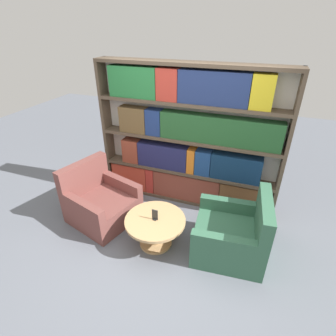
{
  "coord_description": "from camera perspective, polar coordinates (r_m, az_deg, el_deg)",
  "views": [
    {
      "loc": [
        1.02,
        -2.39,
        2.8
      ],
      "look_at": [
        -0.09,
        0.64,
        0.97
      ],
      "focal_mm": 28.0,
      "sensor_mm": 36.0,
      "label": 1
    }
  ],
  "objects": [
    {
      "name": "ground_plane",
      "position": [
        3.82,
        -2.15,
        -17.6
      ],
      "size": [
        14.0,
        14.0,
        0.0
      ],
      "primitive_type": "plane",
      "color": "slate"
    },
    {
      "name": "armchair_left",
      "position": [
        4.29,
        -14.47,
        -7.28
      ],
      "size": [
        1.12,
        1.1,
        0.91
      ],
      "rotation": [
        0.0,
        0.0,
        1.29
      ],
      "color": "brown",
      "rests_on": "ground_plane"
    },
    {
      "name": "coffee_table",
      "position": [
        3.71,
        -2.78,
        -12.55
      ],
      "size": [
        0.83,
        0.83,
        0.44
      ],
      "color": "tan",
      "rests_on": "ground_plane"
    },
    {
      "name": "armchair_right",
      "position": [
        3.72,
        13.97,
        -13.96
      ],
      "size": [
        0.98,
        0.96,
        0.91
      ],
      "rotation": [
        0.0,
        0.0,
        -1.48
      ],
      "color": "#336047",
      "rests_on": "ground_plane"
    },
    {
      "name": "table_sign",
      "position": [
        3.58,
        -2.86,
        -10.26
      ],
      "size": [
        0.08,
        0.06,
        0.16
      ],
      "color": "black",
      "rests_on": "coffee_table"
    },
    {
      "name": "bookshelf",
      "position": [
        4.2,
        4.31,
        5.87
      ],
      "size": [
        2.93,
        0.3,
        2.3
      ],
      "color": "silver",
      "rests_on": "ground_plane"
    }
  ]
}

